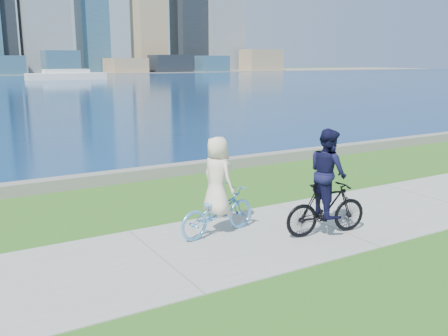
# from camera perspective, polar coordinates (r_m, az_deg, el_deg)

# --- Properties ---
(ground) EXTENTS (320.00, 320.00, 0.00)m
(ground) POSITION_cam_1_polar(r_m,az_deg,el_deg) (9.71, -7.19, -10.22)
(ground) COLOR #275A17
(ground) RESTS_ON ground
(concrete_path) EXTENTS (80.00, 3.50, 0.02)m
(concrete_path) POSITION_cam_1_polar(r_m,az_deg,el_deg) (9.70, -7.19, -10.17)
(concrete_path) COLOR gray
(concrete_path) RESTS_ON ground
(seawall) EXTENTS (90.00, 0.50, 0.35)m
(seawall) POSITION_cam_1_polar(r_m,az_deg,el_deg) (15.29, -16.57, -1.53)
(seawall) COLOR slate
(seawall) RESTS_ON ground
(ferry_far) EXTENTS (13.73, 3.92, 1.86)m
(ferry_far) POSITION_cam_1_polar(r_m,az_deg,el_deg) (95.63, -17.57, 10.06)
(ferry_far) COLOR silver
(ferry_far) RESTS_ON ground
(cyclist_woman) EXTENTS (0.99, 2.02, 2.12)m
(cyclist_woman) POSITION_cam_1_polar(r_m,az_deg,el_deg) (10.61, -0.75, -3.53)
(cyclist_woman) COLOR #61ACEB
(cyclist_woman) RESTS_ON ground
(cyclist_man) EXTENTS (0.87, 1.96, 2.29)m
(cyclist_man) POSITION_cam_1_polar(r_m,az_deg,el_deg) (10.76, 11.69, -2.59)
(cyclist_man) COLOR black
(cyclist_man) RESTS_ON ground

